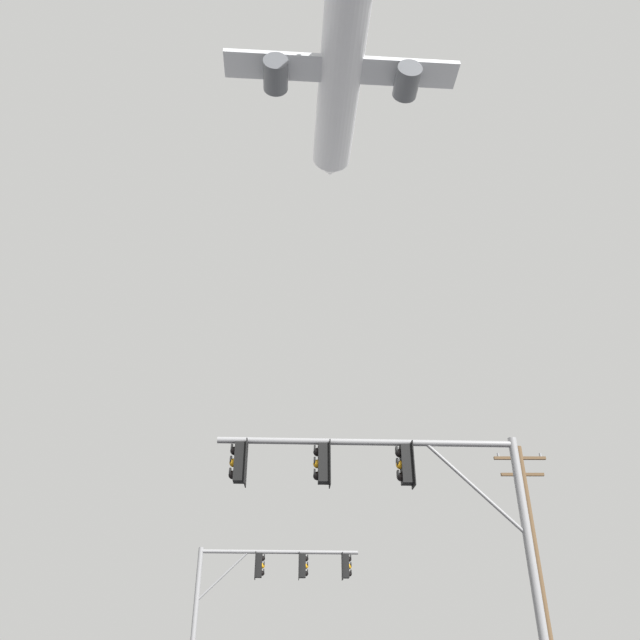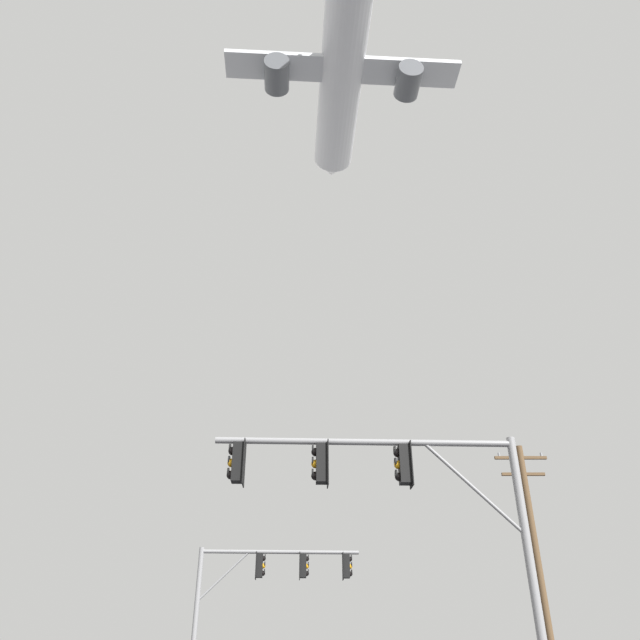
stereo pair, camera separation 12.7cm
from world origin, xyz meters
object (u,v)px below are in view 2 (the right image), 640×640
at_px(signal_pole_far, 264,581).
at_px(utility_pole, 537,559).
at_px(signal_pole_near, 398,496).
at_px(airplane, 342,72).

bearing_deg(signal_pole_far, utility_pole, -4.82).
distance_m(signal_pole_far, utility_pole, 10.79).
bearing_deg(utility_pole, signal_pole_far, 175.18).
relative_size(signal_pole_near, signal_pole_far, 1.09).
bearing_deg(signal_pole_near, airplane, 89.06).
height_order(utility_pole, airplane, airplane).
relative_size(signal_pole_near, airplane, 0.23).
distance_m(signal_pole_near, airplane, 56.81).
height_order(signal_pole_near, utility_pole, utility_pole).
height_order(signal_pole_far, utility_pole, utility_pole).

